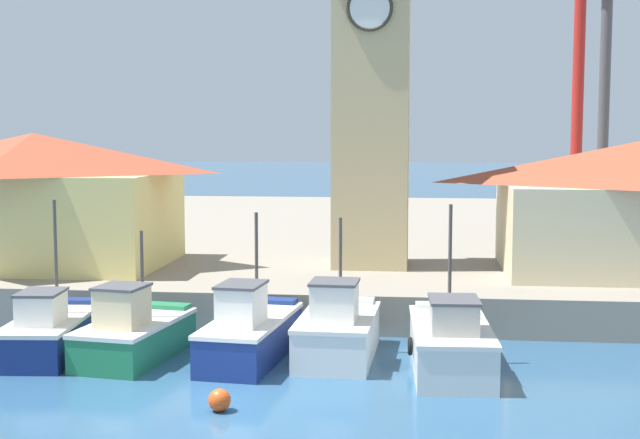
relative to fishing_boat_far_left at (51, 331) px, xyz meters
The scene contains 12 objects.
ground_plane 7.04m from the fishing_boat_far_left, 34.14° to the right, with size 300.00×300.00×0.00m, color #2D567A.
quay_wharf 23.99m from the fishing_boat_far_left, 76.01° to the left, with size 120.00×40.00×1.29m, color gray.
fishing_boat_far_left is the anchor object (origin of this frame).
fishing_boat_left_outer 2.55m from the fishing_boat_far_left, ahead, with size 2.63×4.56×3.63m.
fishing_boat_left_inner 5.85m from the fishing_boat_far_left, ahead, with size 2.36×5.21×4.15m.
fishing_boat_mid_left 8.33m from the fishing_boat_far_left, ahead, with size 2.28×4.44×3.99m.
fishing_boat_center 11.49m from the fishing_boat_far_left, ahead, with size 2.32×5.17×4.48m.
clock_tower 15.40m from the fishing_boat_far_left, 47.79° to the left, with size 3.32×3.32×15.93m.
warehouse_left 9.90m from the fishing_boat_far_left, 116.16° to the left, with size 10.42×6.94×5.08m.
port_crane_near 31.29m from the fishing_boat_far_left, 49.53° to the left, with size 4.79×9.60×16.40m.
port_crane_far 28.50m from the fishing_boat_far_left, 49.00° to the left, with size 5.38×9.31×17.67m.
mooring_buoy 7.57m from the fishing_boat_far_left, 37.10° to the right, with size 0.53×0.53×0.53m, color #E54C19.
Camera 1 is at (4.80, -20.38, 6.57)m, focal length 50.00 mm.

